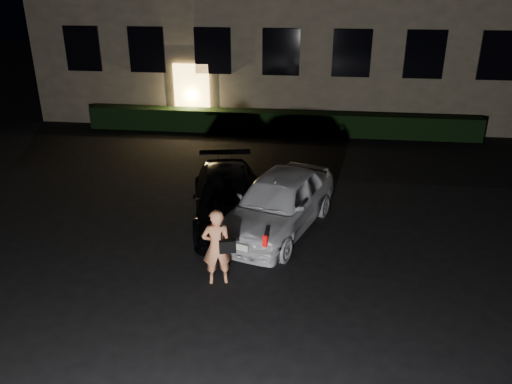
# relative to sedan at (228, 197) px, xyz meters

# --- Properties ---
(ground) EXTENTS (80.00, 80.00, 0.00)m
(ground) POSITION_rel_sedan_xyz_m (0.57, -2.77, -0.60)
(ground) COLOR black
(ground) RESTS_ON ground
(hedge) EXTENTS (15.00, 0.70, 0.85)m
(hedge) POSITION_rel_sedan_xyz_m (0.57, 7.73, -0.17)
(hedge) COLOR black
(hedge) RESTS_ON ground
(sedan) EXTENTS (2.53, 4.38, 1.19)m
(sedan) POSITION_rel_sedan_xyz_m (0.00, 0.00, 0.00)
(sedan) COLOR black
(sedan) RESTS_ON ground
(hatch) EXTENTS (2.90, 4.42, 1.40)m
(hatch) POSITION_rel_sedan_xyz_m (1.26, -0.36, 0.10)
(hatch) COLOR white
(hatch) RESTS_ON ground
(man) EXTENTS (0.71, 0.52, 1.56)m
(man) POSITION_rel_sedan_xyz_m (0.30, -2.78, 0.19)
(man) COLOR #E48C5D
(man) RESTS_ON ground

